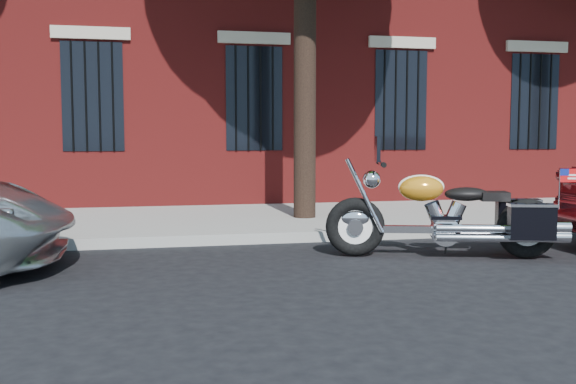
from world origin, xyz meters
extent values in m
plane|color=black|center=(0.00, 0.00, 0.00)|extent=(120.00, 120.00, 0.00)
cube|color=gray|center=(0.00, 1.38, 0.07)|extent=(40.00, 0.16, 0.15)
cube|color=gray|center=(0.00, 3.26, 0.07)|extent=(40.00, 3.60, 0.15)
cube|color=black|center=(0.00, 5.11, 2.20)|extent=(1.10, 0.14, 2.00)
cube|color=#B2A893|center=(0.00, 5.08, 3.35)|extent=(1.40, 0.20, 0.22)
cylinder|color=black|center=(0.00, 5.03, 2.20)|extent=(0.04, 0.04, 2.00)
cylinder|color=black|center=(0.50, 2.90, 2.50)|extent=(0.36, 0.36, 5.00)
torus|color=black|center=(0.50, 0.17, 0.37)|extent=(0.74, 0.35, 0.73)
torus|color=black|center=(2.49, -0.38, 0.37)|extent=(0.74, 0.35, 0.73)
cylinder|color=white|center=(0.50, 0.17, 0.37)|extent=(0.54, 0.21, 0.54)
cylinder|color=white|center=(2.49, -0.38, 0.37)|extent=(0.54, 0.21, 0.54)
ellipsoid|color=white|center=(0.50, 0.17, 0.48)|extent=(0.41, 0.24, 0.21)
ellipsoid|color=orange|center=(2.49, -0.38, 0.50)|extent=(0.41, 0.25, 0.21)
cube|color=white|center=(1.50, -0.11, 0.35)|extent=(1.60, 0.54, 0.09)
cylinder|color=white|center=(1.55, -0.12, 0.33)|extent=(0.39, 0.28, 0.35)
cylinder|color=white|center=(2.02, -0.45, 0.34)|extent=(1.33, 0.46, 0.10)
ellipsoid|color=orange|center=(1.27, -0.04, 0.85)|extent=(0.60, 0.44, 0.31)
ellipsoid|color=black|center=(1.79, -0.19, 0.78)|extent=(0.59, 0.44, 0.17)
cube|color=black|center=(2.54, -0.10, 0.49)|extent=(0.55, 0.31, 0.41)
cube|color=black|center=(2.38, -0.65, 0.49)|extent=(0.55, 0.31, 0.41)
cylinder|color=white|center=(0.80, 0.09, 1.15)|extent=(0.26, 0.83, 0.04)
sphere|color=white|center=(0.69, 0.12, 0.96)|extent=(0.27, 0.27, 0.22)
cube|color=black|center=(0.75, 0.10, 1.32)|extent=(0.16, 0.43, 0.30)
cube|color=red|center=(2.76, -0.80, 1.03)|extent=(0.23, 0.08, 0.15)
camera|label=1|loc=(-1.88, -7.30, 1.48)|focal=40.00mm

